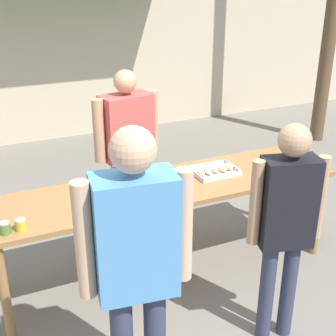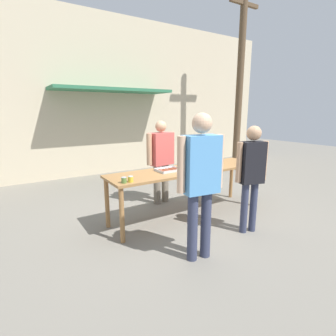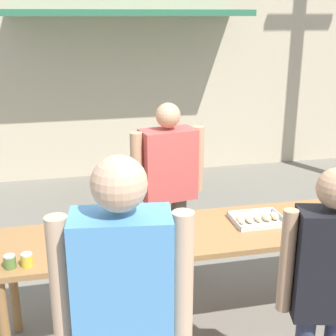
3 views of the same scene
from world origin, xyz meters
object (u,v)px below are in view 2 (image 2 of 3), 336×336
at_px(person_customer_holding_hotdog, 201,175).
at_px(person_server_behind_table, 161,156).
at_px(condiment_jar_ketchup, 131,179).
at_px(food_tray_sausages, 168,170).
at_px(utility_pole, 240,77).
at_px(person_customer_with_cup, 251,170).
at_px(food_tray_buns, 207,164).
at_px(beer_cup, 251,161).
at_px(condiment_jar_mustard, 124,180).

bearing_deg(person_customer_holding_hotdog, person_server_behind_table, -100.57).
relative_size(condiment_jar_ketchup, person_customer_holding_hotdog, 0.05).
distance_m(food_tray_sausages, person_customer_holding_hotdog, 1.31).
height_order(person_server_behind_table, utility_pole, utility_pole).
bearing_deg(person_customer_with_cup, utility_pole, -119.61).
relative_size(food_tray_buns, beer_cup, 4.27).
xyz_separation_m(food_tray_buns, person_customer_holding_hotdog, (-1.20, -1.25, 0.21)).
bearing_deg(condiment_jar_ketchup, beer_cup, 0.04).
bearing_deg(beer_cup, condiment_jar_ketchup, -179.96).
xyz_separation_m(food_tray_sausages, person_server_behind_table, (0.34, 0.79, 0.10)).
relative_size(condiment_jar_mustard, person_server_behind_table, 0.05).
distance_m(person_customer_holding_hotdog, person_customer_with_cup, 1.15).
xyz_separation_m(condiment_jar_ketchup, person_server_behind_table, (1.16, 1.09, 0.07)).
distance_m(food_tray_sausages, condiment_jar_mustard, 0.97).
bearing_deg(utility_pole, person_customer_holding_hotdog, -141.45).
height_order(person_server_behind_table, person_customer_with_cup, person_server_behind_table).
height_order(food_tray_buns, person_customer_with_cup, person_customer_with_cup).
height_order(condiment_jar_ketchup, utility_pole, utility_pole).
relative_size(food_tray_buns, person_server_behind_table, 0.23).
relative_size(person_server_behind_table, person_customer_holding_hotdog, 0.91).
relative_size(food_tray_buns, person_customer_holding_hotdog, 0.21).
height_order(condiment_jar_ketchup, beer_cup, beer_cup).
xyz_separation_m(food_tray_sausages, person_customer_with_cup, (0.80, -1.07, 0.12)).
bearing_deg(person_customer_holding_hotdog, food_tray_buns, -126.26).
xyz_separation_m(condiment_jar_mustard, utility_pole, (4.89, 2.47, 1.93)).
relative_size(food_tray_buns, utility_pole, 0.07).
xyz_separation_m(food_tray_sausages, beer_cup, (1.72, -0.29, 0.03)).
relative_size(condiment_jar_ketchup, person_server_behind_table, 0.05).
bearing_deg(person_customer_with_cup, person_server_behind_table, -61.60).
relative_size(beer_cup, person_customer_holding_hotdog, 0.05).
xyz_separation_m(person_customer_holding_hotdog, person_customer_with_cup, (1.13, 0.17, -0.11)).
bearing_deg(person_customer_with_cup, person_customer_holding_hotdog, 23.40).
distance_m(beer_cup, person_customer_holding_hotdog, 2.27).
xyz_separation_m(condiment_jar_ketchup, person_customer_with_cup, (1.62, -0.78, 0.09)).
distance_m(food_tray_buns, person_customer_holding_hotdog, 1.74).
height_order(condiment_jar_mustard, condiment_jar_ketchup, same).
bearing_deg(condiment_jar_mustard, person_customer_with_cup, -24.31).
relative_size(food_tray_sausages, person_customer_with_cup, 0.23).
xyz_separation_m(condiment_jar_mustard, person_customer_holding_hotdog, (0.59, -0.95, 0.19)).
distance_m(condiment_jar_ketchup, person_customer_holding_hotdog, 1.09).
xyz_separation_m(food_tray_buns, condiment_jar_ketchup, (-1.69, -0.29, 0.02)).
bearing_deg(food_tray_sausages, beer_cup, -9.73).
relative_size(condiment_jar_mustard, person_customer_with_cup, 0.05).
xyz_separation_m(person_server_behind_table, utility_pole, (3.63, 1.38, 1.86)).
bearing_deg(food_tray_buns, person_customer_with_cup, -93.72).
bearing_deg(food_tray_buns, utility_pole, 35.11).
relative_size(person_customer_holding_hotdog, person_customer_with_cup, 1.12).
distance_m(food_tray_sausages, food_tray_buns, 0.87).
relative_size(beer_cup, person_customer_with_cup, 0.05).
relative_size(food_tray_buns, condiment_jar_mustard, 4.51).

